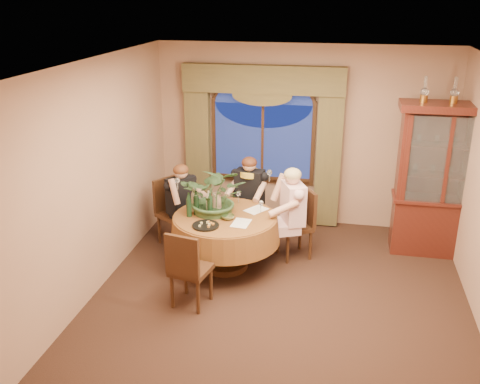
% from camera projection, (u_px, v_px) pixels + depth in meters
% --- Properties ---
extents(floor, '(5.00, 5.00, 0.00)m').
position_uv_depth(floor, '(278.00, 301.00, 6.44)').
color(floor, black).
rests_on(floor, ground).
extents(wall_back, '(4.50, 0.00, 4.50)m').
position_uv_depth(wall_back, '(302.00, 137.00, 8.24)').
color(wall_back, '#9C745C').
rests_on(wall_back, ground).
extents(ceiling, '(5.00, 5.00, 0.00)m').
position_uv_depth(ceiling, '(285.00, 65.00, 5.45)').
color(ceiling, white).
rests_on(ceiling, wall_back).
extents(window, '(1.62, 0.10, 1.32)m').
position_uv_depth(window, '(263.00, 142.00, 8.32)').
color(window, navy).
rests_on(window, wall_back).
extents(arched_transom, '(1.60, 0.06, 0.44)m').
position_uv_depth(arched_transom, '(263.00, 92.00, 8.05)').
color(arched_transom, navy).
rests_on(arched_transom, wall_back).
extents(drapery_left, '(0.38, 0.14, 2.32)m').
position_uv_depth(drapery_left, '(198.00, 147.00, 8.51)').
color(drapery_left, '#4D4629').
rests_on(drapery_left, floor).
extents(drapery_right, '(0.38, 0.14, 2.32)m').
position_uv_depth(drapery_right, '(329.00, 154.00, 8.13)').
color(drapery_right, '#4D4629').
rests_on(drapery_right, floor).
extents(swag_valance, '(2.45, 0.16, 0.42)m').
position_uv_depth(swag_valance, '(263.00, 79.00, 7.90)').
color(swag_valance, '#4D4629').
rests_on(swag_valance, wall_back).
extents(dining_table, '(1.61, 1.61, 0.75)m').
position_uv_depth(dining_table, '(225.00, 242.00, 7.12)').
color(dining_table, maroon).
rests_on(dining_table, floor).
extents(china_cabinet, '(1.33, 0.53, 2.14)m').
position_uv_depth(china_cabinet, '(442.00, 181.00, 7.30)').
color(china_cabinet, '#3B1510').
rests_on(china_cabinet, floor).
extents(oil_lamp_left, '(0.11, 0.11, 0.34)m').
position_uv_depth(oil_lamp_left, '(425.00, 89.00, 6.93)').
color(oil_lamp_left, '#A5722D').
rests_on(oil_lamp_left, china_cabinet).
extents(oil_lamp_center, '(0.11, 0.11, 0.34)m').
position_uv_depth(oil_lamp_center, '(455.00, 90.00, 6.86)').
color(oil_lamp_center, '#A5722D').
rests_on(oil_lamp_center, china_cabinet).
extents(chair_right, '(0.57, 0.57, 0.96)m').
position_uv_depth(chair_right, '(295.00, 225.00, 7.38)').
color(chair_right, black).
rests_on(chair_right, floor).
extents(chair_back_right, '(0.45, 0.45, 0.96)m').
position_uv_depth(chair_back_right, '(243.00, 209.00, 7.91)').
color(chair_back_right, black).
rests_on(chair_back_right, floor).
extents(chair_back, '(0.58, 0.58, 0.96)m').
position_uv_depth(chair_back, '(175.00, 213.00, 7.78)').
color(chair_back, black).
rests_on(chair_back, floor).
extents(chair_front_left, '(0.49, 0.49, 0.96)m').
position_uv_depth(chair_front_left, '(191.00, 268.00, 6.24)').
color(chair_front_left, black).
rests_on(chair_front_left, floor).
extents(person_pink, '(0.60, 0.62, 1.35)m').
position_uv_depth(person_pink, '(293.00, 215.00, 7.20)').
color(person_pink, beige).
rests_on(person_pink, floor).
extents(person_back, '(0.59, 0.60, 1.26)m').
position_uv_depth(person_back, '(181.00, 206.00, 7.63)').
color(person_back, black).
rests_on(person_back, floor).
extents(person_scarf, '(0.53, 0.50, 1.30)m').
position_uv_depth(person_scarf, '(250.00, 199.00, 7.85)').
color(person_scarf, black).
rests_on(person_scarf, floor).
extents(stoneware_vase, '(0.14, 0.14, 0.25)m').
position_uv_depth(stoneware_vase, '(217.00, 202.00, 7.09)').
color(stoneware_vase, tan).
rests_on(stoneware_vase, dining_table).
extents(centerpiece_plant, '(0.86, 0.96, 0.75)m').
position_uv_depth(centerpiece_plant, '(216.00, 171.00, 6.91)').
color(centerpiece_plant, '#32512D').
rests_on(centerpiece_plant, dining_table).
extents(olive_bowl, '(0.17, 0.17, 0.05)m').
position_uv_depth(olive_bowl, '(228.00, 217.00, 6.88)').
color(olive_bowl, '#565E32').
rests_on(olive_bowl, dining_table).
extents(cheese_platter, '(0.34, 0.34, 0.02)m').
position_uv_depth(cheese_platter, '(206.00, 226.00, 6.67)').
color(cheese_platter, black).
rests_on(cheese_platter, dining_table).
extents(wine_bottle_0, '(0.07, 0.07, 0.33)m').
position_uv_depth(wine_bottle_0, '(194.00, 200.00, 7.08)').
color(wine_bottle_0, tan).
rests_on(wine_bottle_0, dining_table).
extents(wine_bottle_1, '(0.07, 0.07, 0.33)m').
position_uv_depth(wine_bottle_1, '(196.00, 203.00, 6.98)').
color(wine_bottle_1, black).
rests_on(wine_bottle_1, dining_table).
extents(wine_bottle_2, '(0.07, 0.07, 0.33)m').
position_uv_depth(wine_bottle_2, '(209.00, 203.00, 6.98)').
color(wine_bottle_2, tan).
rests_on(wine_bottle_2, dining_table).
extents(wine_bottle_3, '(0.07, 0.07, 0.33)m').
position_uv_depth(wine_bottle_3, '(210.00, 205.00, 6.90)').
color(wine_bottle_3, black).
rests_on(wine_bottle_3, dining_table).
extents(wine_bottle_4, '(0.07, 0.07, 0.33)m').
position_uv_depth(wine_bottle_4, '(189.00, 205.00, 6.92)').
color(wine_bottle_4, black).
rests_on(wine_bottle_4, dining_table).
extents(tasting_paper_0, '(0.24, 0.32, 0.00)m').
position_uv_depth(tasting_paper_0, '(241.00, 223.00, 6.76)').
color(tasting_paper_0, white).
rests_on(tasting_paper_0, dining_table).
extents(tasting_paper_1, '(0.34, 0.37, 0.00)m').
position_uv_depth(tasting_paper_1, '(256.00, 210.00, 7.17)').
color(tasting_paper_1, white).
rests_on(tasting_paper_1, dining_table).
extents(wine_glass_person_pink, '(0.07, 0.07, 0.18)m').
position_uv_depth(wine_glass_person_pink, '(261.00, 207.00, 7.05)').
color(wine_glass_person_pink, silver).
rests_on(wine_glass_person_pink, dining_table).
extents(wine_glass_person_back, '(0.07, 0.07, 0.18)m').
position_uv_depth(wine_glass_person_back, '(201.00, 200.00, 7.27)').
color(wine_glass_person_back, silver).
rests_on(wine_glass_person_back, dining_table).
extents(wine_glass_person_scarf, '(0.07, 0.07, 0.18)m').
position_uv_depth(wine_glass_person_scarf, '(238.00, 197.00, 7.38)').
color(wine_glass_person_scarf, silver).
rests_on(wine_glass_person_scarf, dining_table).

